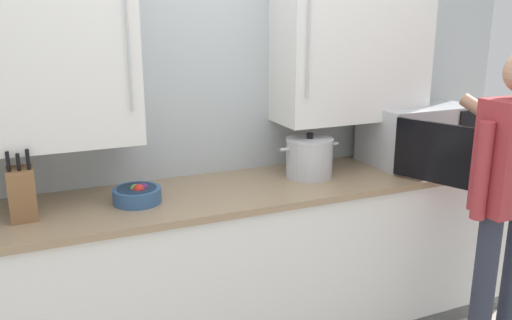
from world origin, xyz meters
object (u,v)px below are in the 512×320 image
object	(u,v)px
fruit_bowl	(137,194)
person_figure	(509,188)
microwave_oven	(414,134)
knife_block	(22,193)
stock_pot	(309,157)

from	to	relation	value
fruit_bowl	person_figure	xyz separation A→B (m)	(1.65, -0.65, 0.01)
fruit_bowl	person_figure	size ratio (longest dim) A/B	0.14
microwave_oven	knife_block	xyz separation A→B (m)	(-2.13, -0.04, -0.06)
stock_pot	fruit_bowl	world-z (taller)	stock_pot
stock_pot	person_figure	distance (m)	0.99
fruit_bowl	knife_block	bearing A→B (deg)	179.78
microwave_oven	fruit_bowl	size ratio (longest dim) A/B	3.53
microwave_oven	stock_pot	bearing A→B (deg)	-179.74
microwave_oven	knife_block	size ratio (longest dim) A/B	2.56
knife_block	person_figure	world-z (taller)	person_figure
fruit_bowl	person_figure	bearing A→B (deg)	-21.34
person_figure	microwave_oven	bearing A→B (deg)	91.23
microwave_oven	knife_block	bearing A→B (deg)	-178.83
microwave_oven	stock_pot	distance (m)	0.70
fruit_bowl	person_figure	distance (m)	1.77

